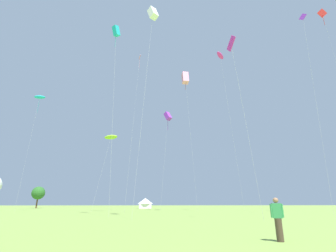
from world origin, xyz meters
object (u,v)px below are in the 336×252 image
kite_magenta_diamond (231,45)px  kite_white_box (153,14)px  kite_cyan_box (116,32)px  kite_pink_box (185,78)px  kite_cyan_parafoil (40,97)px  kite_purple_box (168,116)px  kite_red_diamond (324,19)px  kite_magenta_parafoil (220,56)px  kite_pink_diamond (139,66)px  person_spectator (278,220)px  kite_lime_parafoil (111,137)px  kite_purple_diamond (305,29)px  festival_tent_right (145,203)px  tree_distant_left (38,193)px

kite_magenta_diamond → kite_white_box: bearing=154.0°
kite_cyan_box → kite_pink_box: bearing=51.8°
kite_cyan_parafoil → kite_white_box: size_ratio=0.94×
kite_magenta_diamond → kite_purple_box: (-3.96, 35.36, 4.03)m
kite_purple_box → kite_red_diamond: bearing=-38.8°
kite_cyan_parafoil → kite_magenta_parafoil: bearing=-4.7°
kite_pink_diamond → kite_white_box: kite_pink_diamond is taller
kite_cyan_parafoil → kite_white_box: (24.99, -27.18, 1.16)m
person_spectator → kite_pink_diamond: bearing=101.4°
kite_lime_parafoil → person_spectator: kite_lime_parafoil is taller
kite_pink_box → kite_lime_parafoil: bearing=-177.6°
kite_cyan_parafoil → kite_cyan_box: 29.09m
kite_lime_parafoil → kite_cyan_parafoil: bearing=164.6°
kite_purple_diamond → kite_white_box: (-24.14, -3.45, -2.07)m
kite_cyan_parafoil → kite_purple_box: kite_cyan_parafoil is taller
kite_red_diamond → festival_tent_right: kite_red_diamond is taller
kite_cyan_box → person_spectator: bearing=-64.4°
kite_purple_diamond → festival_tent_right: bearing=117.0°
kite_cyan_box → festival_tent_right: size_ratio=6.06×
kite_pink_diamond → kite_white_box: size_ratio=1.25×
kite_lime_parafoil → kite_red_diamond: bearing=-18.8°
kite_pink_diamond → festival_tent_right: (2.28, 29.86, -28.89)m
kite_purple_box → tree_distant_left: size_ratio=3.51×
kite_white_box → festival_tent_right: 56.63m
kite_magenta_diamond → festival_tent_right: 58.67m
kite_pink_box → kite_cyan_parafoil: kite_pink_box is taller
kite_magenta_diamond → tree_distant_left: (-43.71, 63.63, -13.71)m
kite_white_box → person_spectator: kite_white_box is taller
kite_pink_diamond → kite_cyan_parafoil: bearing=165.5°
kite_red_diamond → festival_tent_right: 63.21m
kite_cyan_box → kite_purple_box: (10.37, 25.40, -4.61)m
kite_red_diamond → kite_magenta_diamond: (-23.85, -12.99, -16.59)m
kite_red_diamond → kite_magenta_parafoil: (-15.65, 15.00, 0.90)m
kite_pink_box → festival_tent_right: 40.10m
kite_pink_diamond → kite_magenta_parafoil: bearing=6.9°
kite_cyan_parafoil → kite_purple_box: bearing=7.4°
kite_white_box → festival_tent_right: size_ratio=5.81×
kite_pink_box → kite_magenta_parafoil: bearing=4.1°
kite_purple_box → kite_lime_parafoil: 17.17m
kite_purple_box → kite_lime_parafoil: bearing=-145.1°
kite_cyan_box → kite_lime_parafoil: kite_cyan_box is taller
kite_purple_diamond → kite_cyan_box: size_ratio=1.11×
kite_cyan_parafoil → kite_lime_parafoil: (17.36, -4.78, -10.26)m
kite_purple_box → kite_magenta_diamond: bearing=-83.6°
kite_red_diamond → festival_tent_right: (-32.84, 42.52, -33.31)m
kite_pink_diamond → kite_pink_box: bearing=9.1°
kite_pink_diamond → kite_white_box: 22.02m
festival_tent_right → kite_lime_parafoil: bearing=-104.5°
kite_purple_box → tree_distant_left: 51.91m
kite_white_box → kite_pink_box: bearing=70.6°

